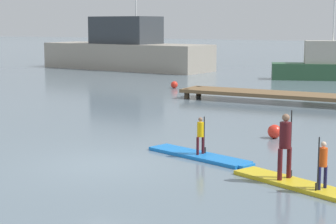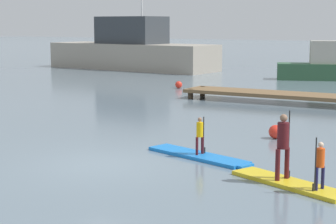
{
  "view_description": "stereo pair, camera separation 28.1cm",
  "coord_description": "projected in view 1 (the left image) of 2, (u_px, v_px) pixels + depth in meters",
  "views": [
    {
      "loc": [
        9.24,
        -13.36,
        3.95
      ],
      "look_at": [
        0.51,
        2.73,
        1.17
      ],
      "focal_mm": 62.77,
      "sensor_mm": 36.0,
      "label": 1
    },
    {
      "loc": [
        9.49,
        -13.23,
        3.95
      ],
      "look_at": [
        0.51,
        2.73,
        1.17
      ],
      "focal_mm": 62.77,
      "sensor_mm": 36.0,
      "label": 2
    }
  ],
  "objects": [
    {
      "name": "ground_plane",
      "position": [
        106.0,
        164.0,
        16.56
      ],
      "size": [
        240.0,
        240.0,
        0.0
      ],
      "primitive_type": "plane",
      "color": "slate"
    },
    {
      "name": "paddleboard_near",
      "position": [
        200.0,
        156.0,
        17.4
      ],
      "size": [
        3.69,
        1.78,
        0.1
      ],
      "color": "blue",
      "rests_on": "ground"
    },
    {
      "name": "paddler_child_solo",
      "position": [
        201.0,
        134.0,
        17.3
      ],
      "size": [
        0.24,
        0.38,
        1.11
      ],
      "color": "#4C1419",
      "rests_on": "paddleboard_near"
    },
    {
      "name": "paddleboard_far",
      "position": [
        294.0,
        183.0,
        14.4
      ],
      "size": [
        3.42,
        1.98,
        0.1
      ],
      "color": "gold",
      "rests_on": "ground"
    },
    {
      "name": "paddler_adult",
      "position": [
        285.0,
        142.0,
        14.5
      ],
      "size": [
        0.38,
        0.49,
        1.71
      ],
      "color": "#4C1419",
      "rests_on": "paddleboard_far"
    },
    {
      "name": "paddler_child_front",
      "position": [
        323.0,
        162.0,
        13.65
      ],
      "size": [
        0.26,
        0.38,
        1.26
      ],
      "color": "#19194C",
      "rests_on": "paddleboard_far"
    },
    {
      "name": "fishing_boat_white_large",
      "position": [
        126.0,
        50.0,
        50.61
      ],
      "size": [
        15.82,
        5.97,
        10.37
      ],
      "color": "#9E9384",
      "rests_on": "ground"
    },
    {
      "name": "motor_boat_small_navy",
      "position": [
        320.0,
        65.0,
        41.18
      ],
      "size": [
        6.72,
        3.95,
        5.89
      ],
      "color": "#2D5638",
      "rests_on": "ground"
    },
    {
      "name": "floating_dock",
      "position": [
        301.0,
        96.0,
        28.8
      ],
      "size": [
        12.41,
        2.05,
        0.51
      ],
      "color": "brown",
      "rests_on": "ground"
    },
    {
      "name": "mooring_buoy_near",
      "position": [
        174.0,
        85.0,
        35.91
      ],
      "size": [
        0.43,
        0.43,
        0.43
      ],
      "primitive_type": "sphere",
      "color": "red",
      "rests_on": "ground"
    },
    {
      "name": "mooring_buoy_mid",
      "position": [
        275.0,
        131.0,
        20.27
      ],
      "size": [
        0.48,
        0.48,
        0.48
      ],
      "primitive_type": "sphere",
      "color": "red",
      "rests_on": "ground"
    }
  ]
}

